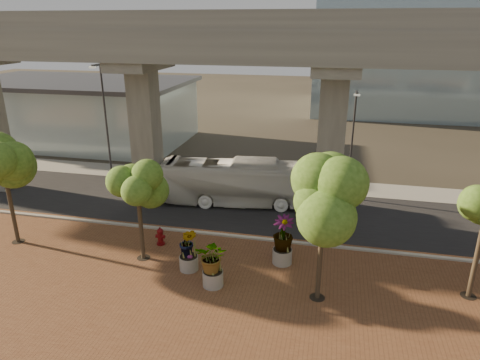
# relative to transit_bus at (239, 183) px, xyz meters

# --- Properties ---
(ground) EXTENTS (160.00, 160.00, 0.00)m
(ground) POSITION_rel_transit_bus_xyz_m (-0.08, -2.95, -1.54)
(ground) COLOR #312D24
(ground) RESTS_ON ground
(brick_plaza) EXTENTS (70.00, 13.00, 0.06)m
(brick_plaza) POSITION_rel_transit_bus_xyz_m (-0.08, -10.95, -1.51)
(brick_plaza) COLOR brown
(brick_plaza) RESTS_ON ground
(asphalt_road) EXTENTS (90.00, 8.00, 0.04)m
(asphalt_road) POSITION_rel_transit_bus_xyz_m (-0.08, -0.95, -1.52)
(asphalt_road) COLOR black
(asphalt_road) RESTS_ON ground
(curb_strip) EXTENTS (70.00, 0.25, 0.16)m
(curb_strip) POSITION_rel_transit_bus_xyz_m (-0.08, -4.95, -1.46)
(curb_strip) COLOR #9A978F
(curb_strip) RESTS_ON ground
(far_sidewalk) EXTENTS (90.00, 3.00, 0.06)m
(far_sidewalk) POSITION_rel_transit_bus_xyz_m (-0.08, 4.55, -1.51)
(far_sidewalk) COLOR #9A978F
(far_sidewalk) RESTS_ON ground
(transit_viaduct) EXTENTS (72.00, 5.60, 12.40)m
(transit_viaduct) POSITION_rel_transit_bus_xyz_m (-0.08, -0.95, 5.75)
(transit_viaduct) COLOR gray
(transit_viaduct) RESTS_ON ground
(station_pavilion) EXTENTS (23.00, 13.00, 6.30)m
(station_pavilion) POSITION_rel_transit_bus_xyz_m (-20.08, 13.05, 1.68)
(station_pavilion) COLOR silver
(station_pavilion) RESTS_ON ground
(transit_bus) EXTENTS (11.27, 3.84, 3.08)m
(transit_bus) POSITION_rel_transit_bus_xyz_m (0.00, 0.00, 0.00)
(transit_bus) COLOR silver
(transit_bus) RESTS_ON ground
(fire_hydrant) EXTENTS (0.52, 0.46, 1.03)m
(fire_hydrant) POSITION_rel_transit_bus_xyz_m (-2.98, -6.70, -0.98)
(fire_hydrant) COLOR #660B0E
(fire_hydrant) RESTS_ON ground
(planter_front) EXTENTS (2.17, 2.17, 2.39)m
(planter_front) POSITION_rel_transit_bus_xyz_m (0.99, -9.93, -0.03)
(planter_front) COLOR #A7A097
(planter_front) RESTS_ON ground
(planter_right) EXTENTS (2.47, 2.47, 2.63)m
(planter_right) POSITION_rel_transit_bus_xyz_m (3.92, -7.20, 0.12)
(planter_right) COLOR #A7A497
(planter_right) RESTS_ON ground
(planter_left) EXTENTS (2.10, 2.10, 2.31)m
(planter_left) POSITION_rel_transit_bus_xyz_m (-0.58, -8.84, -0.08)
(planter_left) COLOR gray
(planter_left) RESTS_ON ground
(street_tree_far_west) EXTENTS (3.85, 3.85, 6.45)m
(street_tree_far_west) POSITION_rel_transit_bus_xyz_m (-11.02, -8.18, 3.20)
(street_tree_far_west) COLOR #483C29
(street_tree_far_west) RESTS_ON ground
(street_tree_near_west) EXTENTS (3.08, 3.08, 5.46)m
(street_tree_near_west) POSITION_rel_transit_bus_xyz_m (-3.30, -8.30, 2.55)
(street_tree_near_west) COLOR #483C29
(street_tree_near_west) RESTS_ON ground
(street_tree_near_east) EXTENTS (3.88, 3.88, 6.54)m
(street_tree_near_east) POSITION_rel_transit_bus_xyz_m (5.86, -9.83, 3.27)
(street_tree_near_east) COLOR #483C29
(street_tree_near_east) RESTS_ON ground
(streetlamp_west) EXTENTS (0.44, 1.28, 8.86)m
(streetlamp_west) POSITION_rel_transit_bus_xyz_m (-11.45, 3.32, 3.63)
(streetlamp_west) COLOR #303035
(streetlamp_west) RESTS_ON ground
(streetlamp_east) EXTENTS (0.38, 1.10, 7.59)m
(streetlamp_east) POSITION_rel_transit_bus_xyz_m (7.31, 2.45, 2.90)
(streetlamp_east) COLOR #2A2B2F
(streetlamp_east) RESTS_ON ground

